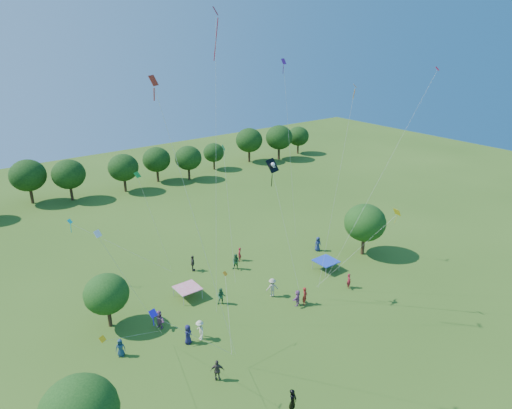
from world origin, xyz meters
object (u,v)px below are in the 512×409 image
Objects in this scene: pirate_kite at (273,168)px; near_tree_north at (106,294)px; red_high_kite at (216,84)px; tent_blue at (326,261)px; near_tree_east at (365,223)px; man_in_black at (293,402)px; tent_red_stripe at (187,288)px.

near_tree_north is at bearing 160.16° from pirate_kite.
near_tree_north is at bearing 150.25° from red_high_kite.
pirate_kite is 0.51× the size of red_high_kite.
tent_blue is at bearing 5.49° from pirate_kite.
near_tree_east is (28.09, -4.17, 0.69)m from near_tree_north.
near_tree_north is 19.73m from red_high_kite.
man_in_black is 22.90m from red_high_kite.
man_in_black is at bearing -69.82° from near_tree_north.
tent_blue is (14.47, -4.15, 0.00)m from tent_red_stripe.
tent_blue is at bearing -16.00° from tent_red_stripe.
pirate_kite is (13.94, -5.03, 9.81)m from near_tree_north.
pirate_kite is (-14.14, -0.86, 9.12)m from near_tree_east.
tent_red_stripe is at bearing -0.77° from near_tree_north.
tent_blue is at bearing -10.90° from near_tree_north.
pirate_kite is at bearing -1.81° from red_high_kite.
near_tree_east is 2.73× the size of tent_blue.
tent_blue is (-6.02, -0.08, -2.87)m from near_tree_east.
tent_red_stripe is 15.05m from tent_blue.
near_tree_north is 0.82× the size of near_tree_east.
tent_blue is 1.13× the size of man_in_black.
pirate_kite reaches higher than man_in_black.
pirate_kite is 9.13m from red_high_kite.
man_in_black is (6.20, -16.86, -2.24)m from near_tree_north.
red_high_kite is (0.90, -4.76, 19.31)m from tent_red_stripe.
tent_red_stripe is at bearing 142.16° from pirate_kite.
tent_blue is at bearing -179.25° from near_tree_east.
tent_blue is 0.18× the size of pirate_kite.
near_tree_east is at bearing -8.45° from near_tree_north.
tent_red_stripe is 14.43m from pirate_kite.
near_tree_east is 16.85m from pirate_kite.
near_tree_north is at bearing 169.10° from tent_blue.
man_in_black is 0.08× the size of red_high_kite.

